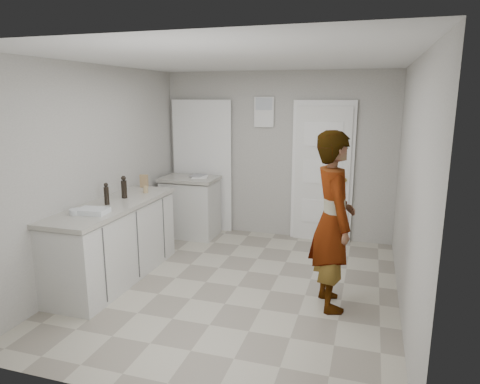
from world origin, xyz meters
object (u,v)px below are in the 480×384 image
(cake_mix_box, at_px, (144,181))
(oil_cruet_b, at_px, (106,194))
(oil_cruet_a, at_px, (124,187))
(baking_dish, at_px, (93,211))
(egg_bowl, at_px, (76,212))
(spice_jar, at_px, (146,189))
(person, at_px, (333,221))

(cake_mix_box, xyz_separation_m, oil_cruet_b, (0.07, -0.97, 0.04))
(cake_mix_box, relative_size, oil_cruet_a, 0.63)
(baking_dish, distance_m, egg_bowl, 0.17)
(cake_mix_box, distance_m, spice_jar, 0.35)
(oil_cruet_a, height_order, oil_cruet_b, oil_cruet_a)
(person, distance_m, egg_bowl, 2.65)
(oil_cruet_a, xyz_separation_m, baking_dish, (0.07, -0.72, -0.11))
(person, distance_m, cake_mix_box, 2.72)
(person, height_order, cake_mix_box, person)
(cake_mix_box, relative_size, spice_jar, 1.95)
(spice_jar, relative_size, oil_cruet_b, 0.35)
(baking_dish, bearing_deg, spice_jar, 87.92)
(baking_dish, bearing_deg, person, 11.91)
(oil_cruet_b, bearing_deg, spice_jar, 80.17)
(oil_cruet_a, bearing_deg, person, -4.63)
(cake_mix_box, height_order, baking_dish, cake_mix_box)
(person, height_order, oil_cruet_a, person)
(person, bearing_deg, egg_bowl, 83.04)
(egg_bowl, bearing_deg, baking_dish, 24.84)
(oil_cruet_a, height_order, egg_bowl, oil_cruet_a)
(person, distance_m, oil_cruet_b, 2.52)
(cake_mix_box, distance_m, baking_dish, 1.35)
(person, relative_size, oil_cruet_b, 7.15)
(oil_cruet_a, distance_m, oil_cruet_b, 0.34)
(spice_jar, relative_size, egg_bowl, 0.62)
(oil_cruet_b, relative_size, baking_dish, 0.77)
(person, xyz_separation_m, oil_cruet_b, (-2.52, -0.14, 0.14))
(egg_bowl, bearing_deg, person, 12.72)
(cake_mix_box, xyz_separation_m, spice_jar, (0.19, -0.30, -0.04))
(person, bearing_deg, oil_cruet_b, 73.52)
(egg_bowl, bearing_deg, cake_mix_box, 89.98)
(spice_jar, distance_m, egg_bowl, 1.13)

